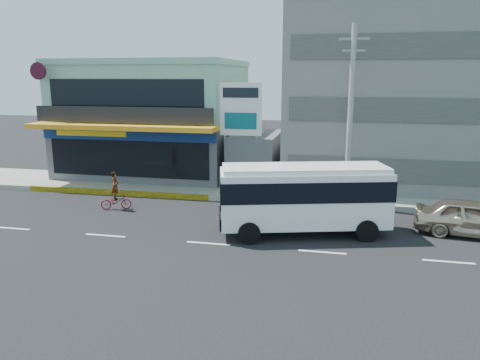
# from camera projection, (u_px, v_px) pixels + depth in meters

# --- Properties ---
(ground) EXTENTS (120.00, 120.00, 0.00)m
(ground) POSITION_uv_depth(u_px,v_px,m) (208.00, 243.00, 20.78)
(ground) COLOR black
(ground) RESTS_ON ground
(sidewalk) EXTENTS (70.00, 5.00, 0.30)m
(sidewalk) POSITION_uv_depth(u_px,v_px,m) (329.00, 195.00, 28.78)
(sidewalk) COLOR gray
(sidewalk) RESTS_ON ground
(shop_building) EXTENTS (12.40, 11.70, 8.00)m
(shop_building) POSITION_uv_depth(u_px,v_px,m) (156.00, 121.00, 34.87)
(shop_building) COLOR #424246
(shop_building) RESTS_ON ground
(concrete_building) EXTENTS (16.00, 12.00, 14.00)m
(concrete_building) POSITION_uv_depth(u_px,v_px,m) (411.00, 80.00, 31.51)
(concrete_building) COLOR gray
(concrete_building) RESTS_ON ground
(gap_structure) EXTENTS (3.00, 6.00, 3.50)m
(gap_structure) POSITION_uv_depth(u_px,v_px,m) (257.00, 159.00, 31.85)
(gap_structure) COLOR #424246
(gap_structure) RESTS_ON ground
(satellite_dish) EXTENTS (1.50, 1.50, 0.15)m
(satellite_dish) POSITION_uv_depth(u_px,v_px,m) (254.00, 134.00, 30.50)
(satellite_dish) COLOR slate
(satellite_dish) RESTS_ON gap_structure
(billboard) EXTENTS (2.60, 0.18, 6.90)m
(billboard) POSITION_uv_depth(u_px,v_px,m) (241.00, 115.00, 28.59)
(billboard) COLOR gray
(billboard) RESTS_ON ground
(utility_pole_near) EXTENTS (1.60, 0.30, 10.00)m
(utility_pole_near) POSITION_uv_depth(u_px,v_px,m) (350.00, 116.00, 25.49)
(utility_pole_near) COLOR #999993
(utility_pole_near) RESTS_ON ground
(minibus) EXTENTS (8.17, 4.50, 3.26)m
(minibus) POSITION_uv_depth(u_px,v_px,m) (304.00, 194.00, 21.66)
(minibus) COLOR white
(minibus) RESTS_ON ground
(sedan) EXTENTS (5.32, 2.84, 1.72)m
(sedan) POSITION_uv_depth(u_px,v_px,m) (472.00, 218.00, 21.63)
(sedan) COLOR #C1AE94
(sedan) RESTS_ON ground
(motorcycle_rider) EXTENTS (1.77, 1.12, 2.14)m
(motorcycle_rider) POSITION_uv_depth(u_px,v_px,m) (116.00, 197.00, 25.99)
(motorcycle_rider) COLOR #5B0D19
(motorcycle_rider) RESTS_ON ground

